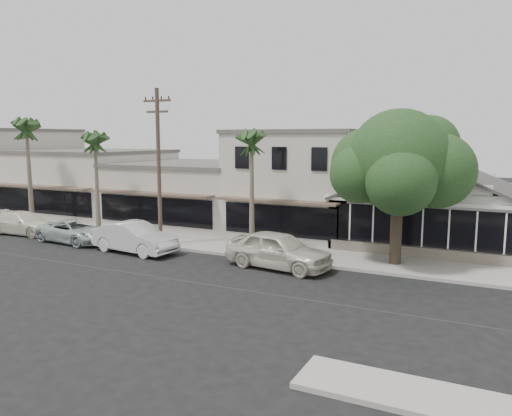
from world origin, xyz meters
The scene contains 16 objects.
ground centered at (0.00, 0.00, 0.00)m, with size 140.00×140.00×0.00m, color black.
sidewalk_north centered at (-8.00, 6.75, 0.07)m, with size 90.00×3.50×0.15m, color #9E9991.
corner_shop centered at (5.00, 12.47, 2.62)m, with size 10.40×8.60×5.10m.
row_building_near centered at (-3.00, 13.50, 3.25)m, with size 8.00×10.00×6.50m, color silver.
row_building_midnear centered at (-12.00, 13.50, 2.10)m, with size 10.00×10.00×4.20m, color beige.
row_building_midfar centered at (-22.50, 13.50, 2.50)m, with size 11.00×10.00×5.00m, color silver.
row_building_far centered at (-33.50, 13.50, 3.40)m, with size 11.00×10.00×6.80m, color beige.
utility_pole centered at (-9.00, 5.20, 4.79)m, with size 1.80×0.24×9.00m.
car_0 centered at (-0.99, 3.86, 0.90)m, with size 2.14×5.31×1.81m, color beige.
car_1 centered at (-9.40, 3.41, 0.84)m, with size 1.78×5.10×1.68m, color silver.
car_2 centered at (-14.40, 3.91, 0.68)m, with size 2.27×4.93×1.37m, color #AFBDBA.
car_3 centered at (-19.40, 4.35, 0.73)m, with size 2.05×5.03×1.46m, color white.
shade_tree centered at (3.94, 6.97, 5.03)m, with size 6.89×6.23×7.65m.
palm_east centered at (-3.66, 6.32, 5.97)m, with size 2.88×2.88×6.98m.
palm_mid centered at (-14.76, 6.27, 5.97)m, with size 2.40×2.40×6.99m.
palm_west centered at (-21.14, 6.45, 6.83)m, with size 3.25×3.25×7.99m.
Camera 1 is at (8.49, -17.66, 6.28)m, focal length 35.00 mm.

